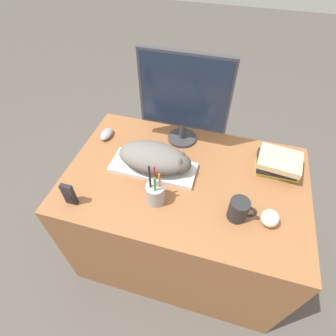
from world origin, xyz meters
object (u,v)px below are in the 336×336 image
(cat, at_px, (156,158))
(keyboard, at_px, (153,168))
(computer_mouse, at_px, (106,134))
(coffee_mug, at_px, (239,210))
(baseball, at_px, (270,218))
(book_stack, at_px, (278,163))
(monitor, at_px, (184,96))
(pen_cup, at_px, (155,193))
(phone, at_px, (69,195))

(cat, bearing_deg, keyboard, 180.00)
(keyboard, xyz_separation_m, computer_mouse, (-0.34, 0.17, 0.01))
(coffee_mug, relative_size, baseball, 1.57)
(book_stack, bearing_deg, keyboard, -164.46)
(cat, distance_m, monitor, 0.34)
(computer_mouse, xyz_separation_m, pen_cup, (0.41, -0.35, 0.04))
(pen_cup, bearing_deg, computer_mouse, 139.38)
(pen_cup, height_order, book_stack, pen_cup)
(pen_cup, bearing_deg, monitor, 88.04)
(cat, xyz_separation_m, phone, (-0.31, -0.30, -0.03))
(keyboard, relative_size, pen_cup, 1.89)
(monitor, bearing_deg, baseball, -41.53)
(phone, bearing_deg, coffee_mug, 10.12)
(cat, height_order, computer_mouse, cat)
(computer_mouse, bearing_deg, monitor, 12.77)
(keyboard, height_order, pen_cup, pen_cup)
(monitor, height_order, coffee_mug, monitor)
(baseball, bearing_deg, monitor, 138.47)
(monitor, relative_size, coffee_mug, 4.16)
(monitor, xyz_separation_m, computer_mouse, (-0.43, -0.10, -0.27))
(keyboard, xyz_separation_m, monitor, (0.09, 0.27, 0.27))
(phone, bearing_deg, cat, 44.11)
(phone, height_order, book_stack, phone)
(computer_mouse, distance_m, coffee_mug, 0.85)
(monitor, distance_m, computer_mouse, 0.51)
(cat, bearing_deg, coffee_mug, -21.49)
(computer_mouse, height_order, baseball, baseball)
(coffee_mug, height_order, pen_cup, pen_cup)
(coffee_mug, relative_size, pen_cup, 0.52)
(computer_mouse, relative_size, baseball, 1.38)
(keyboard, bearing_deg, computer_mouse, 153.30)
(coffee_mug, bearing_deg, pen_cup, -177.99)
(keyboard, relative_size, phone, 3.57)
(computer_mouse, height_order, pen_cup, pen_cup)
(pen_cup, distance_m, baseball, 0.50)
(monitor, xyz_separation_m, coffee_mug, (0.36, -0.44, -0.23))
(monitor, distance_m, pen_cup, 0.51)
(cat, xyz_separation_m, pen_cup, (0.06, -0.18, -0.03))
(pen_cup, relative_size, phone, 1.89)
(monitor, distance_m, book_stack, 0.58)
(phone, xyz_separation_m, book_stack, (0.90, 0.47, -0.01))
(coffee_mug, xyz_separation_m, baseball, (0.13, 0.00, -0.02))
(computer_mouse, bearing_deg, cat, -25.72)
(baseball, relative_size, book_stack, 0.35)
(pen_cup, xyz_separation_m, baseball, (0.50, 0.02, -0.02))
(baseball, height_order, book_stack, book_stack)
(phone, distance_m, book_stack, 1.02)
(computer_mouse, xyz_separation_m, baseball, (0.92, -0.34, 0.02))
(monitor, bearing_deg, pen_cup, -91.96)
(cat, bearing_deg, computer_mouse, 154.28)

